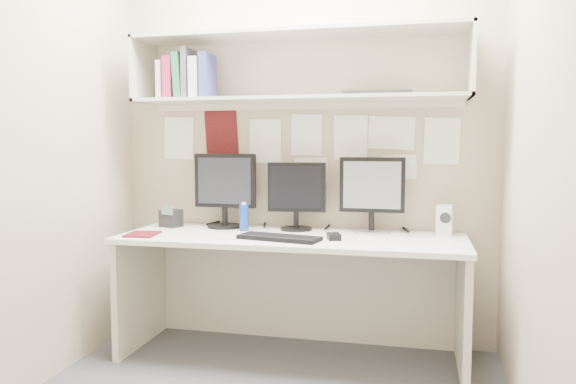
% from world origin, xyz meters
% --- Properties ---
extents(wall_back, '(2.40, 0.02, 2.60)m').
position_xyz_m(wall_back, '(0.00, 1.00, 1.30)').
color(wall_back, tan).
rests_on(wall_back, ground).
extents(wall_front, '(2.40, 0.02, 2.60)m').
position_xyz_m(wall_front, '(0.00, -1.00, 1.30)').
color(wall_front, tan).
rests_on(wall_front, ground).
extents(wall_left, '(0.02, 2.00, 2.60)m').
position_xyz_m(wall_left, '(-1.20, 0.00, 1.30)').
color(wall_left, tan).
rests_on(wall_left, ground).
extents(wall_right, '(0.02, 2.00, 2.60)m').
position_xyz_m(wall_right, '(1.20, 0.00, 1.30)').
color(wall_right, tan).
rests_on(wall_right, ground).
extents(desk, '(2.00, 0.70, 0.73)m').
position_xyz_m(desk, '(0.00, 0.65, 0.37)').
color(desk, silver).
rests_on(desk, floor).
extents(overhead_hutch, '(2.00, 0.38, 0.40)m').
position_xyz_m(overhead_hutch, '(0.00, 0.86, 1.72)').
color(overhead_hutch, beige).
rests_on(overhead_hutch, wall_back).
extents(pinned_papers, '(1.92, 0.01, 0.48)m').
position_xyz_m(pinned_papers, '(0.00, 0.99, 1.25)').
color(pinned_papers, white).
rests_on(pinned_papers, wall_back).
extents(monitor_left, '(0.40, 0.22, 0.47)m').
position_xyz_m(monitor_left, '(-0.48, 0.87, 0.99)').
color(monitor_left, black).
rests_on(monitor_left, desk).
extents(monitor_center, '(0.36, 0.20, 0.42)m').
position_xyz_m(monitor_center, '(-0.02, 0.87, 0.96)').
color(monitor_center, black).
rests_on(monitor_center, desk).
extents(monitor_right, '(0.39, 0.21, 0.45)m').
position_xyz_m(monitor_right, '(0.45, 0.87, 0.98)').
color(monitor_right, '#A5A5AA').
rests_on(monitor_right, desk).
extents(keyboard, '(0.49, 0.26, 0.02)m').
position_xyz_m(keyboard, '(-0.03, 0.49, 0.74)').
color(keyboard, black).
rests_on(keyboard, desk).
extents(mouse, '(0.10, 0.13, 0.03)m').
position_xyz_m(mouse, '(0.26, 0.57, 0.75)').
color(mouse, black).
rests_on(mouse, desk).
extents(speaker, '(0.11, 0.11, 0.18)m').
position_xyz_m(speaker, '(0.87, 0.86, 0.82)').
color(speaker, silver).
rests_on(speaker, desk).
extents(blue_bottle, '(0.06, 0.06, 0.18)m').
position_xyz_m(blue_bottle, '(-0.32, 0.75, 0.81)').
color(blue_bottle, navy).
rests_on(blue_bottle, desk).
extents(maroon_notebook, '(0.19, 0.22, 0.01)m').
position_xyz_m(maroon_notebook, '(-0.85, 0.46, 0.74)').
color(maroon_notebook, '#550E14').
rests_on(maroon_notebook, desk).
extents(desk_phone, '(0.15, 0.14, 0.15)m').
position_xyz_m(desk_phone, '(-0.83, 0.80, 0.79)').
color(desk_phone, black).
rests_on(desk_phone, desk).
extents(book_stack, '(0.33, 0.19, 0.30)m').
position_xyz_m(book_stack, '(-0.68, 0.75, 1.67)').
color(book_stack, '#B8B9B2').
rests_on(book_stack, overhead_hutch).
extents(hutch_tray, '(0.41, 0.17, 0.03)m').
position_xyz_m(hutch_tray, '(0.47, 0.81, 1.55)').
color(hutch_tray, black).
rests_on(hutch_tray, overhead_hutch).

